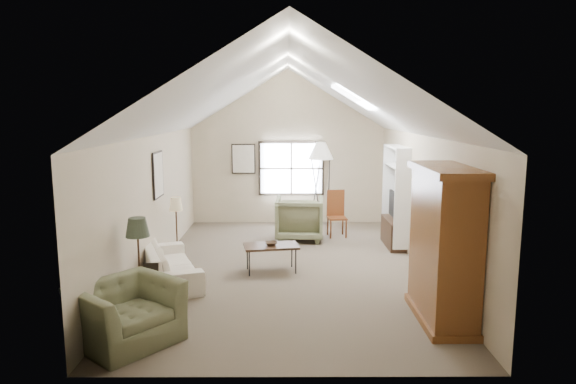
{
  "coord_description": "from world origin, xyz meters",
  "views": [
    {
      "loc": [
        -0.03,
        -9.36,
        2.98
      ],
      "look_at": [
        0.0,
        0.4,
        1.4
      ],
      "focal_mm": 32.0,
      "sensor_mm": 36.0,
      "label": 1
    }
  ],
  "objects_px": {
    "armoire": "(444,245)",
    "coffee_table": "(271,258)",
    "sofa": "(170,264)",
    "side_chair": "(337,214)",
    "armchair_far": "(299,218)",
    "armchair_near": "(126,313)",
    "side_table": "(152,299)"
  },
  "relations": [
    {
      "from": "armchair_near",
      "to": "side_chair",
      "type": "bearing_deg",
      "value": 9.82
    },
    {
      "from": "armoire",
      "to": "armchair_far",
      "type": "xyz_separation_m",
      "value": [
        -1.91,
        4.59,
        -0.6
      ]
    },
    {
      "from": "side_table",
      "to": "side_chair",
      "type": "bearing_deg",
      "value": 56.48
    },
    {
      "from": "side_chair",
      "to": "sofa",
      "type": "bearing_deg",
      "value": -142.04
    },
    {
      "from": "armoire",
      "to": "coffee_table",
      "type": "height_order",
      "value": "armoire"
    },
    {
      "from": "armoire",
      "to": "side_chair",
      "type": "xyz_separation_m",
      "value": [
        -1.02,
        4.86,
        -0.55
      ]
    },
    {
      "from": "armoire",
      "to": "armchair_far",
      "type": "relative_size",
      "value": 2.02
    },
    {
      "from": "armchair_far",
      "to": "sofa",
      "type": "bearing_deg",
      "value": 53.69
    },
    {
      "from": "sofa",
      "to": "armchair_near",
      "type": "relative_size",
      "value": 1.71
    },
    {
      "from": "sofa",
      "to": "armchair_far",
      "type": "height_order",
      "value": "armchair_far"
    },
    {
      "from": "sofa",
      "to": "armchair_far",
      "type": "relative_size",
      "value": 1.91
    },
    {
      "from": "armchair_near",
      "to": "coffee_table",
      "type": "distance_m",
      "value": 3.42
    },
    {
      "from": "coffee_table",
      "to": "side_table",
      "type": "height_order",
      "value": "side_table"
    },
    {
      "from": "sofa",
      "to": "side_chair",
      "type": "distance_m",
      "value": 4.52
    },
    {
      "from": "armoire",
      "to": "armchair_near",
      "type": "distance_m",
      "value": 4.39
    },
    {
      "from": "coffee_table",
      "to": "side_chair",
      "type": "height_order",
      "value": "side_chair"
    },
    {
      "from": "armchair_near",
      "to": "armchair_far",
      "type": "height_order",
      "value": "armchair_far"
    },
    {
      "from": "armchair_near",
      "to": "side_table",
      "type": "distance_m",
      "value": 0.85
    },
    {
      "from": "armoire",
      "to": "side_table",
      "type": "xyz_separation_m",
      "value": [
        -4.16,
        0.11,
        -0.84
      ]
    },
    {
      "from": "armchair_far",
      "to": "side_table",
      "type": "bearing_deg",
      "value": 66.23
    },
    {
      "from": "armchair_far",
      "to": "side_chair",
      "type": "xyz_separation_m",
      "value": [
        0.89,
        0.26,
        0.05
      ]
    },
    {
      "from": "armoire",
      "to": "armchair_far",
      "type": "distance_m",
      "value": 5.01
    },
    {
      "from": "coffee_table",
      "to": "side_chair",
      "type": "relative_size",
      "value": 0.91
    },
    {
      "from": "sofa",
      "to": "side_chair",
      "type": "height_order",
      "value": "side_chair"
    },
    {
      "from": "armoire",
      "to": "coffee_table",
      "type": "bearing_deg",
      "value": 138.54
    },
    {
      "from": "armoire",
      "to": "armchair_near",
      "type": "xyz_separation_m",
      "value": [
        -4.27,
        -0.72,
        -0.71
      ]
    },
    {
      "from": "sofa",
      "to": "side_table",
      "type": "relative_size",
      "value": 3.99
    },
    {
      "from": "armchair_near",
      "to": "sofa",
      "type": "bearing_deg",
      "value": 39.81
    },
    {
      "from": "coffee_table",
      "to": "side_chair",
      "type": "xyz_separation_m",
      "value": [
        1.48,
        2.65,
        0.29
      ]
    },
    {
      "from": "armoire",
      "to": "side_table",
      "type": "height_order",
      "value": "armoire"
    },
    {
      "from": "armchair_near",
      "to": "armchair_far",
      "type": "distance_m",
      "value": 5.81
    },
    {
      "from": "armchair_near",
      "to": "side_table",
      "type": "bearing_deg",
      "value": 32.51
    }
  ]
}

